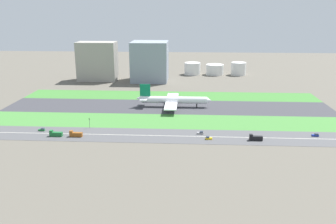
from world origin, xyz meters
TOP-DOWN VIEW (x-y plane):
  - ground_plane at (0.00, 0.00)m, footprint 800.00×800.00m
  - runway at (0.00, 0.00)m, footprint 280.00×46.00m
  - grass_median_north at (0.00, 41.00)m, footprint 280.00×36.00m
  - grass_median_south at (0.00, -41.00)m, footprint 280.00×36.00m
  - highway at (0.00, -73.00)m, footprint 280.00×28.00m
  - highway_centerline at (0.00, -73.00)m, footprint 266.00×0.50m
  - airliner at (3.48, 0.00)m, footprint 65.00×56.00m
  - car_2 at (26.10, -68.00)m, footprint 4.40×1.80m
  - car_0 at (30.98, -78.00)m, footprint 4.40×1.80m
  - truck_2 at (-57.07, -78.00)m, footprint 8.40×2.50m
  - car_3 at (-84.17, -68.00)m, footprint 4.40×1.80m
  - truck_1 at (-70.62, -78.00)m, footprint 8.40×2.50m
  - truck_0 at (61.21, -78.00)m, footprint 8.40×2.50m
  - car_1 at (102.62, -68.00)m, footprint 4.40×1.80m
  - traffic_light at (-52.54, -60.01)m, footprint 0.36×0.50m
  - terminal_building at (-90.00, 114.00)m, footprint 44.88×24.67m
  - hangar_building at (-28.09, 114.00)m, footprint 41.43×39.08m
  - fuel_tank_west at (22.01, 159.00)m, footprint 20.46×20.46m
  - fuel_tank_centre at (50.74, 159.00)m, footprint 22.36×22.36m
  - fuel_tank_east at (80.91, 159.00)m, footprint 18.87×18.87m

SIDE VIEW (x-z plane):
  - ground_plane at x=0.00m, z-range 0.00..0.00m
  - runway at x=0.00m, z-range 0.00..0.10m
  - grass_median_north at x=0.00m, z-range 0.00..0.10m
  - grass_median_south at x=0.00m, z-range 0.00..0.10m
  - highway at x=0.00m, z-range 0.00..0.10m
  - highway_centerline at x=0.00m, z-range 0.10..0.11m
  - car_2 at x=26.10m, z-range -0.08..1.92m
  - car_0 at x=30.98m, z-range -0.08..1.92m
  - car_3 at x=-84.17m, z-range -0.08..1.92m
  - car_1 at x=102.62m, z-range -0.08..1.92m
  - truck_2 at x=-57.07m, z-range -0.33..3.67m
  - truck_1 at x=-70.62m, z-range -0.33..3.67m
  - truck_0 at x=61.21m, z-range -0.33..3.67m
  - traffic_light at x=-52.54m, z-range 0.69..7.89m
  - airliner at x=3.48m, z-range -3.62..16.08m
  - fuel_tank_centre at x=50.74m, z-range 0.00..13.09m
  - fuel_tank_west at x=22.01m, z-range 0.00..15.20m
  - fuel_tank_east at x=80.91m, z-range 0.00..16.01m
  - terminal_building at x=-90.00m, z-range 0.00..44.89m
  - hangar_building at x=-28.09m, z-range 0.00..45.60m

